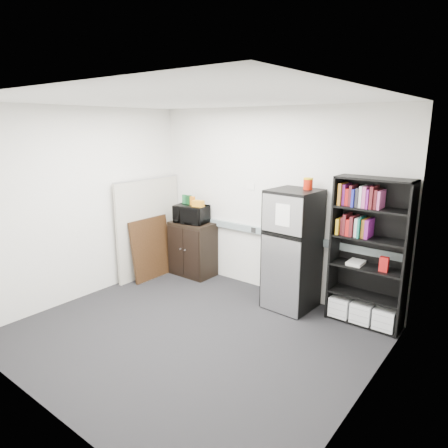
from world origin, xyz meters
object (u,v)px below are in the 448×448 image
(cubicle_partition, at_px, (149,227))
(refrigerator, at_px, (292,250))
(bookshelf, at_px, (369,254))
(microwave, at_px, (191,214))
(cabinet, at_px, (193,249))

(cubicle_partition, xyz_separation_m, refrigerator, (2.46, 0.34, 0.00))
(bookshelf, height_order, microwave, bookshelf)
(cubicle_partition, distance_m, refrigerator, 2.48)
(refrigerator, bearing_deg, bookshelf, 11.47)
(cubicle_partition, height_order, microwave, cubicle_partition)
(bookshelf, height_order, refrigerator, bookshelf)
(cubicle_partition, relative_size, microwave, 3.11)
(cubicle_partition, xyz_separation_m, microwave, (0.58, 0.40, 0.23))
(cubicle_partition, relative_size, cabinet, 1.81)
(microwave, bearing_deg, cubicle_partition, -155.95)
(bookshelf, relative_size, refrigerator, 1.14)
(bookshelf, distance_m, cubicle_partition, 3.46)
(cubicle_partition, distance_m, cabinet, 0.80)
(refrigerator, bearing_deg, cabinet, -179.41)
(cabinet, relative_size, microwave, 1.72)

